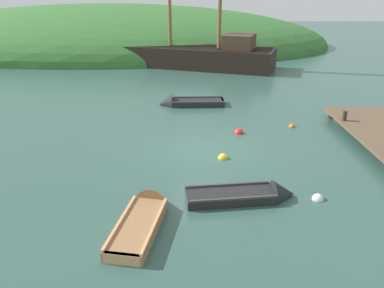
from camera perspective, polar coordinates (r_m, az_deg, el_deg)
The scene contains 10 objects.
ground_plane at distance 15.96m, azimuth 1.74°, elevation -0.87°, with size 120.00×120.00×0.00m, color #33564C.
shore_hill at distance 45.48m, azimuth -12.24°, elevation 13.77°, with size 48.31×26.29×8.78m, color #387033.
sailing_ship at distance 32.48m, azimuth 0.92°, elevation 12.18°, with size 14.83×7.53×13.20m.
rowboat_portside at distance 12.52m, azimuth 8.19°, elevation -7.55°, with size 3.53×1.32×0.94m.
rowboat_near_dock at distance 11.38m, azimuth -7.04°, elevation -10.70°, with size 1.61×3.51×0.98m.
rowboat_center at distance 21.98m, azimuth -0.84°, elevation 5.89°, with size 3.62×1.19×1.08m.
buoy_white at distance 13.02m, azimuth 17.77°, elevation -7.64°, with size 0.37×0.37×0.37m, color white.
buoy_orange at distance 19.13m, azimuth 14.29°, elevation 2.41°, with size 0.31×0.31×0.31m, color orange.
buoy_yellow at distance 15.23m, azimuth 4.49°, elevation -2.09°, with size 0.39×0.39×0.39m, color yellow.
buoy_red at distance 17.88m, azimuth 6.80°, elevation 1.57°, with size 0.43×0.43×0.43m, color red.
Camera 1 is at (-0.77, -14.67, 6.23)m, focal length 36.76 mm.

